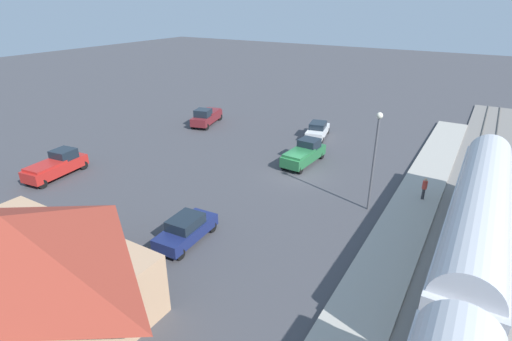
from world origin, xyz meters
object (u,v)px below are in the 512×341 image
Objects in this scene: sedan_navy at (186,229)px; pickup_maroon at (206,116)px; station_building at (14,266)px; light_pole_near_platform at (375,150)px; pickup_green at (304,153)px; pickup_red at (56,165)px; sedan_white at (318,130)px; pedestrian_on_platform at (424,187)px.

pickup_maroon is at bearing -55.17° from sedan_navy.
station_building is 1.71× the size of light_pole_near_platform.
sedan_navy is (0.94, 15.62, -0.15)m from pickup_green.
pickup_green is 0.96× the size of pickup_maroon.
pickup_red is 1.02× the size of pickup_green.
pickup_green is 0.76× the size of light_pole_near_platform.
station_building is 9.43m from sedan_navy.
station_building is 2.61× the size of sedan_white.
station_building is 2.71× the size of sedan_navy.
pickup_maroon is at bearing -18.63° from pickup_green.
sedan_white is 7.88m from pickup_green.
pickup_green is 15.65m from sedan_navy.
pickup_red reaches higher than pedestrian_on_platform.
light_pole_near_platform is at bearing -130.53° from sedan_navy.
sedan_navy is (-0.95, 23.28, 0.00)m from sedan_white.
sedan_white is at bearing -92.90° from station_building.
pickup_red and pickup_maroon have the same top height.
pickup_maroon is 25.37m from sedan_navy.
sedan_white is 16.72m from light_pole_near_platform.
pickup_green is at bearing 161.37° from pickup_maroon.
pickup_green is (10.90, -2.39, -0.25)m from pedestrian_on_platform.
station_building is at bearing 111.87° from pickup_maroon.
sedan_navy is (-2.58, -8.85, -1.98)m from station_building.
pedestrian_on_platform is 0.31× the size of pickup_green.
sedan_white is at bearing -169.73° from pickup_maroon.
sedan_navy is at bearing 92.33° from sedan_white.
pedestrian_on_platform reaches higher than sedan_white.
pickup_maroon is 1.24× the size of sedan_navy.
sedan_white is at bearing -38.15° from pedestrian_on_platform.
sedan_white is at bearing -76.18° from pickup_green.
light_pole_near_platform reaches higher than pickup_red.
sedan_navy is (-14.49, 20.82, -0.15)m from pickup_maroon.
station_building is 2.23× the size of pickup_red.
pedestrian_on_platform is at bearing -158.09° from pickup_red.
station_building is 2.26× the size of pickup_green.
pickup_maroon reaches higher than sedan_navy.
sedan_white is at bearing -54.04° from light_pole_near_platform.
pickup_green is 16.28m from pickup_maroon.
pickup_red and pickup_green have the same top height.
station_building reaches higher than sedan_white.
pickup_red is 18.91m from pickup_maroon.
station_building is 17.46m from pickup_red.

